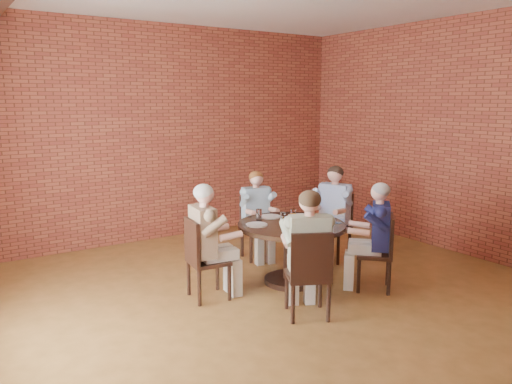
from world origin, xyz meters
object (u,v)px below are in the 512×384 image
chair_c (201,256)px  chair_a (335,223)px  dining_table (291,241)px  chair_d (309,271)px  diner_d (308,254)px  diner_a (333,213)px  diner_e (375,237)px  chair_b (255,224)px  smartphone (336,223)px  chair_e (381,249)px  diner_c (208,242)px  diner_b (257,216)px

chair_c → chair_a: bearing=-75.3°
dining_table → chair_d: chair_d is taller
diner_d → chair_a: bearing=-113.0°
diner_a → diner_e: 1.19m
chair_b → smartphone: size_ratio=6.89×
diner_d → chair_e: (1.19, 0.09, -0.17)m
chair_d → chair_a: bearing=-112.1°
chair_a → chair_e: chair_a is taller
dining_table → chair_e: (0.75, -0.76, -0.03)m
chair_a → diner_a: diner_a is taller
diner_c → diner_d: size_ratio=0.98×
chair_a → diner_b: bearing=-143.3°
chair_a → chair_d: (-1.61, -1.38, 0.00)m
chair_a → diner_e: 1.25m
chair_a → chair_e: 1.28m
diner_a → diner_b: 1.06m
dining_table → diner_d: 0.97m
chair_e → chair_b: bearing=-117.9°
diner_d → diner_e: bearing=-145.5°
chair_e → diner_b: bearing=-116.9°
chair_c → chair_e: bearing=-108.5°
diner_a → diner_d: size_ratio=0.99×
diner_b → chair_d: bearing=-98.6°
diner_d → chair_e: size_ratio=1.47×
chair_b → diner_c: (-1.27, -0.98, 0.17)m
diner_e → smartphone: 0.50m
chair_b → diner_b: size_ratio=0.71×
diner_a → diner_e: size_ratio=1.03×
dining_table → chair_e: bearing=-45.7°
chair_b → diner_b: 0.15m
chair_b → smartphone: 1.44m
dining_table → chair_b: size_ratio=1.47×
chair_a → chair_b: size_ratio=1.05×
chair_c → chair_d: chair_d is taller
chair_a → diner_a: 0.18m
chair_b → chair_d: (-0.67, -2.03, 0.02)m
diner_c → diner_e: (1.76, -0.84, -0.02)m
diner_b → chair_e: size_ratio=1.37×
diner_e → smartphone: bearing=-106.1°
chair_c → smartphone: chair_c is taller
dining_table → chair_a: size_ratio=1.40×
chair_b → diner_c: diner_c is taller
diner_a → chair_e: (-0.31, -1.19, -0.17)m
diner_a → smartphone: size_ratio=10.24×
dining_table → chair_d: bearing=-117.2°
chair_b → chair_e: bearing=-63.5°
chair_d → diner_c: bearing=-33.5°
diner_c → diner_e: 1.95m
chair_c → dining_table: bearing=-90.0°
diner_b → chair_d: (-0.66, -1.96, -0.11)m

